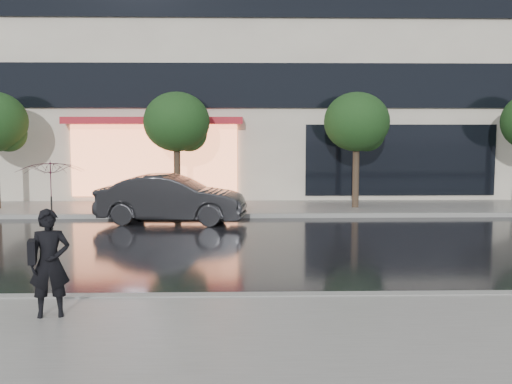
{
  "coord_description": "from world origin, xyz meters",
  "views": [
    {
      "loc": [
        -0.93,
        -11.41,
        2.98
      ],
      "look_at": [
        -0.55,
        3.09,
        1.4
      ],
      "focal_mm": 45.0,
      "sensor_mm": 36.0,
      "label": 1
    }
  ],
  "objects": [
    {
      "name": "ground",
      "position": [
        0.0,
        0.0,
        0.0
      ],
      "size": [
        120.0,
        120.0,
        0.0
      ],
      "primitive_type": "plane",
      "color": "black",
      "rests_on": "ground"
    },
    {
      "name": "pedestrian_with_umbrella",
      "position": [
        -3.68,
        -2.08,
        1.67
      ],
      "size": [
        1.15,
        1.16,
        2.32
      ],
      "rotation": [
        0.0,
        0.0,
        0.22
      ],
      "color": "black",
      "rests_on": "sidewalk_near"
    },
    {
      "name": "sidewalk_near",
      "position": [
        0.0,
        -3.25,
        0.06
      ],
      "size": [
        60.0,
        4.5,
        0.12
      ],
      "primitive_type": "cube",
      "color": "slate",
      "rests_on": "ground"
    },
    {
      "name": "curb_far",
      "position": [
        0.0,
        8.5,
        0.07
      ],
      "size": [
        60.0,
        0.25,
        0.14
      ],
      "primitive_type": "cube",
      "color": "gray",
      "rests_on": "ground"
    },
    {
      "name": "curb_near",
      "position": [
        0.0,
        -1.0,
        0.07
      ],
      "size": [
        60.0,
        0.25,
        0.14
      ],
      "primitive_type": "cube",
      "color": "gray",
      "rests_on": "ground"
    },
    {
      "name": "tree_mid_west",
      "position": [
        -2.94,
        10.03,
        2.92
      ],
      "size": [
        2.2,
        2.2,
        3.99
      ],
      "color": "#33261C",
      "rests_on": "ground"
    },
    {
      "name": "parked_car",
      "position": [
        -2.94,
        7.54,
        0.72
      ],
      "size": [
        4.5,
        2.01,
        1.44
      ],
      "primitive_type": "imported",
      "rotation": [
        0.0,
        0.0,
        1.46
      ],
      "color": "black",
      "rests_on": "ground"
    },
    {
      "name": "sidewalk_far",
      "position": [
        0.0,
        10.25,
        0.06
      ],
      "size": [
        60.0,
        3.5,
        0.12
      ],
      "primitive_type": "cube",
      "color": "slate",
      "rests_on": "ground"
    },
    {
      "name": "tree_mid_east",
      "position": [
        3.06,
        10.03,
        2.92
      ],
      "size": [
        2.2,
        2.2,
        3.99
      ],
      "color": "#33261C",
      "rests_on": "ground"
    }
  ]
}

